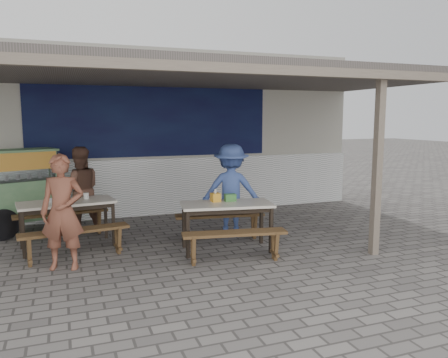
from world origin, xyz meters
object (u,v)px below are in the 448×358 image
(table_right, at_px, (227,208))
(condiment_jar, at_px, (86,196))
(bench_right_wall, at_px, (220,220))
(patron_street_side, at_px, (63,212))
(patron_right_table, at_px, (231,191))
(vendor_cart, at_px, (27,187))
(patron_wall_side, at_px, (80,190))
(bench_right_street, at_px, (235,239))
(table_left, at_px, (67,206))
(tissue_box, at_px, (215,197))
(condiment_bowl, at_px, (54,201))
(bench_left_wall, at_px, (62,218))
(donation_box, at_px, (230,198))
(bench_left_street, at_px, (75,237))

(table_right, bearing_deg, condiment_jar, 159.70)
(bench_right_wall, distance_m, patron_street_side, 2.58)
(patron_street_side, height_order, patron_right_table, patron_right_table)
(vendor_cart, relative_size, patron_wall_side, 1.14)
(bench_right_street, relative_size, patron_wall_side, 0.98)
(table_left, relative_size, patron_street_side, 0.96)
(tissue_box, relative_size, condiment_jar, 1.42)
(bench_right_wall, xyz_separation_m, vendor_cart, (-3.07, 1.75, 0.48))
(tissue_box, bearing_deg, table_left, 159.14)
(bench_right_street, bearing_deg, condiment_bowl, 155.98)
(condiment_bowl, bearing_deg, vendor_cart, 109.67)
(table_left, relative_size, bench_left_wall, 0.97)
(table_right, relative_size, tissue_box, 10.97)
(bench_left_wall, relative_size, donation_box, 8.99)
(bench_left_street, xyz_separation_m, condiment_jar, (0.21, 0.80, 0.46))
(condiment_bowl, bearing_deg, condiment_jar, 16.73)
(bench_right_wall, xyz_separation_m, patron_right_table, (0.28, 0.19, 0.47))
(bench_left_street, relative_size, bench_right_street, 1.03)
(bench_left_street, relative_size, condiment_bowl, 7.30)
(bench_right_street, relative_size, patron_street_side, 0.96)
(patron_street_side, relative_size, condiment_bowl, 7.37)
(tissue_box, bearing_deg, donation_box, -13.15)
(bench_left_wall, bearing_deg, condiment_jar, -61.22)
(patron_right_table, xyz_separation_m, donation_box, (-0.27, -0.64, 0.00))
(bench_left_wall, relative_size, bench_right_wall, 1.03)
(donation_box, distance_m, condiment_jar, 2.35)
(patron_street_side, bearing_deg, bench_right_wall, 29.28)
(donation_box, bearing_deg, bench_left_wall, 148.18)
(bench_right_wall, xyz_separation_m, condiment_bowl, (-2.59, 0.42, 0.44))
(patron_wall_side, bearing_deg, donation_box, 135.60)
(donation_box, bearing_deg, bench_left_street, 174.61)
(bench_left_street, relative_size, bench_right_wall, 1.03)
(tissue_box, bearing_deg, condiment_jar, 152.79)
(vendor_cart, bearing_deg, patron_wall_side, -42.87)
(bench_left_wall, relative_size, tissue_box, 11.58)
(table_left, relative_size, bench_left_street, 0.97)
(bench_left_street, xyz_separation_m, condiment_bowl, (-0.27, 0.66, 0.44))
(bench_left_street, relative_size, table_right, 1.06)
(bench_left_street, distance_m, condiment_jar, 0.95)
(condiment_bowl, bearing_deg, bench_left_wall, 82.56)
(table_left, bearing_deg, bench_right_street, -43.56)
(table_right, bearing_deg, vendor_cart, 151.36)
(bench_right_wall, bearing_deg, bench_left_street, -164.69)
(table_left, bearing_deg, condiment_bowl, 175.43)
(patron_wall_side, height_order, tissue_box, patron_wall_side)
(patron_street_side, bearing_deg, table_right, 16.04)
(patron_right_table, bearing_deg, table_right, 87.93)
(condiment_jar, bearing_deg, table_left, -156.00)
(bench_right_wall, distance_m, patron_right_table, 0.57)
(tissue_box, bearing_deg, bench_right_wall, 61.65)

